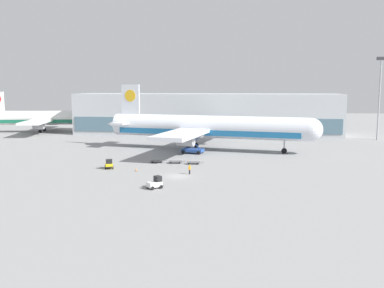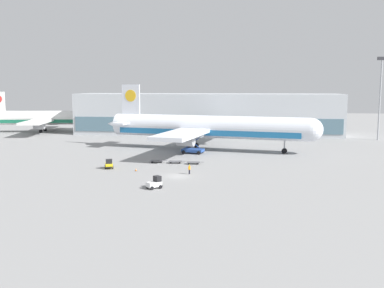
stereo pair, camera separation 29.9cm
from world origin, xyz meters
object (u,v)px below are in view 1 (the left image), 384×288
Objects in this scene: baggage_tug_foreground at (155,183)px; baggage_dolly_lead at (157,161)px; baggage_dolly_third at (193,162)px; scissor_lift_loader at (193,146)px; baggage_tug_mid at (109,164)px; ground_crew_near at (190,168)px; baggage_dolly_second at (175,161)px; traffic_cone_near at (136,170)px; light_mast at (380,93)px; airplane_distant at (50,118)px; airplane_main at (204,128)px.

baggage_dolly_lead is at bearing 57.55° from baggage_tug_foreground.
baggage_dolly_third is at bearing -12.72° from baggage_dolly_lead.
scissor_lift_loader is 14.76m from baggage_dolly_third.
baggage_tug_foreground is 20.06m from baggage_tug_mid.
baggage_tug_foreground reaches higher than ground_crew_near.
baggage_dolly_lead is at bearing 168.81° from baggage_dolly_second.
scissor_lift_loader is at bearing 70.73° from traffic_cone_near.
baggage_tug_mid is (-67.58, -55.35, -13.67)m from light_mast.
baggage_dolly_second is (-2.04, -14.04, -1.53)m from scissor_lift_loader.
scissor_lift_loader reaches higher than ground_crew_near.
baggage_dolly_second is (-0.55, 23.11, -0.49)m from baggage_tug_foreground.
scissor_lift_loader is (57.76, -43.40, -3.10)m from airplane_distant.
baggage_tug_mid is 4.89× the size of traffic_cone_near.
airplane_distant is 13.16× the size of baggage_dolly_lead.
airplane_main is at bearing -41.96° from airplane_distant.
scissor_lift_loader is 25.33m from ground_crew_near.
light_mast is 9.23× the size of baggage_tug_foreground.
airplane_distant is at bearing 125.03° from baggage_dolly_lead.
light_mast is 4.48× the size of scissor_lift_loader.
airplane_distant is at bearing 81.21° from baggage_tug_foreground.
ground_crew_near is (60.30, -68.58, -3.93)m from airplane_distant.
airplane_main is 101.77× the size of traffic_cone_near.
scissor_lift_loader is (-2.23, -6.63, -3.92)m from airplane_main.
baggage_tug_foreground is 4.86× the size of traffic_cone_near.
airplane_main is 8.02m from scissor_lift_loader.
baggage_tug_mid is 17.21m from ground_crew_near.
baggage_tug_foreground is at bearing -85.78° from baggage_dolly_lead.
baggage_tug_foreground is (-54.76, -70.78, -13.67)m from light_mast.
airplane_main is at bearing 82.16° from baggage_dolly_third.
airplane_main is 31.28× the size of ground_crew_near.
traffic_cone_near is at bearing -98.49° from airplane_main.
traffic_cone_near is (-10.48, -30.20, -5.56)m from airplane_main.
traffic_cone_near is (-8.24, -23.57, -1.65)m from scissor_lift_loader.
airplane_distant is at bearing 174.97° from light_mast.
traffic_cone_near is at bearing -145.50° from baggage_dolly_third.
airplane_main is at bearing 36.39° from ground_crew_near.
baggage_dolly_lead is at bearing -103.50° from scissor_lift_loader.
traffic_cone_near is (6.07, -1.85, -0.60)m from baggage_tug_mid.
light_mast is 90.53m from baggage_tug_foreground.
airplane_distant is at bearing 126.48° from traffic_cone_near.
light_mast is 9.16× the size of baggage_tug_mid.
baggage_tug_foreground is at bearing -95.69° from baggage_dolly_second.
ground_crew_near reaches higher than baggage_dolly_third.
ground_crew_near is (0.59, -10.64, 0.71)m from baggage_dolly_third.
light_mast is 0.44× the size of airplane_main.
airplane_main reaches higher than traffic_cone_near.
ground_crew_near is (4.58, -11.15, 0.71)m from baggage_dolly_second.
baggage_tug_mid is (-12.82, 15.43, 0.00)m from baggage_tug_foreground.
airplane_distant is 91.40m from ground_crew_near.
baggage_dolly_third is at bearing -14.30° from baggage_dolly_second.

